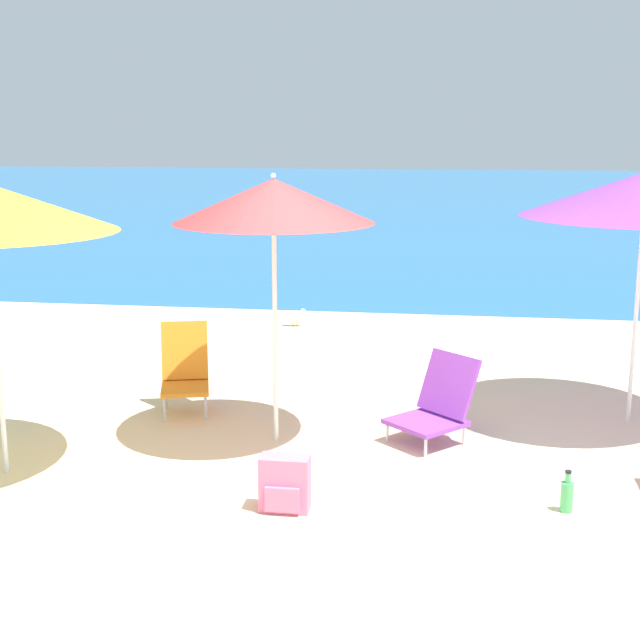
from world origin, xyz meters
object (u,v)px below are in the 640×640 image
object	(u,v)px
beach_chair_purple	(437,404)
beach_chair_orange	(185,369)
seagull	(296,315)
beach_umbrella_red	(274,201)
water_bottle	(567,495)
backpack_pink	(285,484)

from	to	relation	value
beach_chair_purple	beach_chair_orange	xyz separation A→B (m)	(-2.21, 0.47, 0.07)
beach_chair_purple	seagull	size ratio (longest dim) A/B	2.93
beach_umbrella_red	water_bottle	size ratio (longest dim) A/B	7.47
beach_chair_purple	beach_chair_orange	size ratio (longest dim) A/B	1.02
beach_chair_purple	water_bottle	distance (m)	1.52
beach_chair_orange	water_bottle	size ratio (longest dim) A/B	2.71
beach_umbrella_red	seagull	bearing A→B (deg)	97.85
water_bottle	backpack_pink	bearing A→B (deg)	-172.28
beach_umbrella_red	beach_chair_orange	world-z (taller)	beach_umbrella_red
beach_umbrella_red	seagull	xyz separation A→B (m)	(-0.57, 4.10, -1.77)
beach_chair_purple	seagull	world-z (taller)	beach_chair_purple
beach_umbrella_red	water_bottle	xyz separation A→B (m)	(2.13, -1.04, -1.79)
beach_umbrella_red	beach_chair_purple	size ratio (longest dim) A/B	2.69
water_bottle	seagull	distance (m)	5.80
beach_chair_orange	backpack_pink	size ratio (longest dim) A/B	2.09
beach_umbrella_red	backpack_pink	xyz separation A→B (m)	(0.31, -1.28, -1.72)
beach_chair_orange	seagull	xyz separation A→B (m)	(0.38, 3.43, -0.23)
backpack_pink	seagull	size ratio (longest dim) A/B	1.37
backpack_pink	seagull	xyz separation A→B (m)	(-0.88, 5.38, -0.04)
beach_umbrella_red	beach_chair_orange	bearing A→B (deg)	144.86
seagull	beach_umbrella_red	bearing A→B (deg)	-82.15
beach_chair_orange	seagull	distance (m)	3.46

